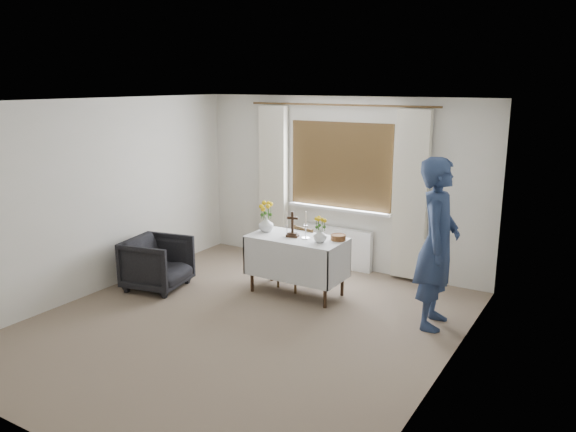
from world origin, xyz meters
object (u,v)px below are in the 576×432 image
(person, at_px, (437,244))
(flower_vase_right, at_px, (320,235))
(altar_table, at_px, (297,265))
(armchair, at_px, (157,263))
(wooden_cross, at_px, (292,224))
(flower_vase_left, at_px, (266,224))
(wooden_chair, at_px, (295,258))

(person, xyz_separation_m, flower_vase_right, (-1.45, -0.02, -0.11))
(altar_table, relative_size, flower_vase_right, 7.12)
(armchair, distance_m, wooden_cross, 1.89)
(armchair, height_order, flower_vase_right, flower_vase_right)
(person, xyz_separation_m, flower_vase_left, (-2.30, 0.06, -0.09))
(wooden_cross, distance_m, flower_vase_left, 0.44)
(flower_vase_left, bearing_deg, flower_vase_right, -5.20)
(wooden_cross, bearing_deg, person, -15.92)
(wooden_chair, height_order, wooden_cross, wooden_cross)
(altar_table, xyz_separation_m, wooden_cross, (-0.06, -0.02, 0.55))
(flower_vase_left, height_order, flower_vase_right, flower_vase_left)
(flower_vase_right, bearing_deg, altar_table, 171.89)
(altar_table, relative_size, wooden_chair, 1.53)
(wooden_cross, xyz_separation_m, flower_vase_right, (0.42, -0.04, -0.08))
(flower_vase_left, relative_size, flower_vase_right, 1.19)
(armchair, xyz_separation_m, flower_vase_right, (2.05, 0.74, 0.50))
(armchair, bearing_deg, wooden_cross, -75.37)
(person, xyz_separation_m, wooden_cross, (-1.87, 0.02, -0.03))
(armchair, relative_size, person, 0.40)
(wooden_chair, relative_size, flower_vase_left, 3.91)
(person, bearing_deg, armchair, 95.56)
(wooden_cross, bearing_deg, flower_vase_right, -20.30)
(wooden_chair, bearing_deg, flower_vase_left, -143.30)
(flower_vase_left, bearing_deg, wooden_chair, 23.53)
(wooden_cross, height_order, flower_vase_right, wooden_cross)
(armchair, distance_m, flower_vase_left, 1.54)
(person, relative_size, wooden_cross, 5.80)
(wooden_chair, xyz_separation_m, flower_vase_left, (-0.35, -0.15, 0.46))
(armchair, bearing_deg, person, -88.56)
(wooden_chair, distance_m, flower_vase_left, 0.60)
(flower_vase_left, bearing_deg, wooden_cross, -5.53)
(flower_vase_left, xyz_separation_m, flower_vase_right, (0.85, -0.08, -0.02))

